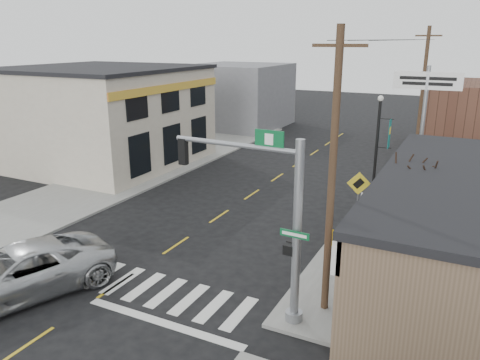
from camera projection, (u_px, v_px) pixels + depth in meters
The scene contains 19 objects.
ground at pixel (116, 285), 17.58m from camera, with size 140.00×140.00×0.00m, color black.
sidewalk_right at pixel (413, 212), 24.83m from camera, with size 6.00×38.00×0.13m, color gray.
sidewalk_left at pixel (141, 171), 32.54m from camera, with size 6.00×38.00×0.13m, color gray.
center_line at pixel (219, 216), 24.43m from camera, with size 0.12×56.00×0.01m, color gold.
crosswalk at pixel (123, 281), 17.92m from camera, with size 11.00×2.20×0.01m, color silver.
left_building at pixel (103, 117), 34.15m from camera, with size 12.00×12.00×6.80m, color beige.
bldg_distant_left at pixel (238, 96), 48.75m from camera, with size 9.00×10.00×6.40m, color slate.
suv at pixel (19, 272), 16.70m from camera, with size 3.01×6.53×1.81m, color #AFB1B4.
traffic_signal_pole at pixel (275, 210), 14.47m from camera, with size 4.86×0.38×6.16m.
guide_sign at pixel (388, 200), 21.35m from camera, with size 1.49×0.13×2.62m.
fire_hydrant at pixel (331, 236), 20.59m from camera, with size 0.24×0.24×0.76m.
ped_crossing_sign at pixel (358, 191), 21.94m from camera, with size 1.10×0.08×2.84m.
lamp_post at pixel (378, 143), 25.00m from camera, with size 0.77×0.61×5.94m.
dance_center_sign at pixel (425, 102), 25.11m from camera, with size 3.49×0.22×7.42m.
bare_tree at pixel (416, 165), 17.95m from camera, with size 2.61×2.61×5.22m.
shrub_front at pixel (427, 317), 14.47m from camera, with size 1.36×1.36×1.02m, color #1A3B1F.
shrub_back at pixel (447, 242), 19.99m from camera, with size 1.13×1.13×0.85m, color black.
utility_pole_near at pixel (332, 175), 14.56m from camera, with size 1.60×0.24×9.18m.
utility_pole_far at pixel (422, 98), 31.59m from camera, with size 1.67×0.25×9.59m.
Camera 1 is at (11.19, -11.93, 8.90)m, focal length 35.00 mm.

